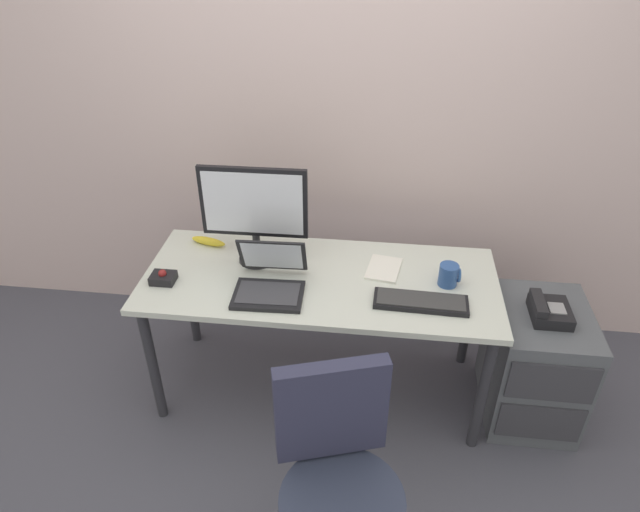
% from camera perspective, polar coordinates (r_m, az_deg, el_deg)
% --- Properties ---
extents(ground_plane, '(8.00, 8.00, 0.00)m').
position_cam_1_polar(ground_plane, '(3.10, -0.00, -12.96)').
color(ground_plane, '#494954').
extents(back_wall, '(6.00, 0.10, 2.80)m').
position_cam_1_polar(back_wall, '(2.96, 1.67, 16.81)').
color(back_wall, beige).
rests_on(back_wall, ground).
extents(desk, '(1.65, 0.69, 0.71)m').
position_cam_1_polar(desk, '(2.67, -0.00, -3.47)').
color(desk, silver).
rests_on(desk, ground).
extents(file_cabinet, '(0.42, 0.53, 0.61)m').
position_cam_1_polar(file_cabinet, '(2.97, 20.86, -10.11)').
color(file_cabinet, '#52565B').
rests_on(file_cabinet, ground).
extents(desk_phone, '(0.17, 0.20, 0.09)m').
position_cam_1_polar(desk_phone, '(2.74, 22.14, -5.15)').
color(desk_phone, black).
rests_on(desk_phone, file_cabinet).
extents(office_chair, '(0.52, 0.54, 0.92)m').
position_cam_1_polar(office_chair, '(2.19, 1.85, -23.10)').
color(office_chair, black).
rests_on(office_chair, ground).
extents(monitor_main, '(0.50, 0.18, 0.49)m').
position_cam_1_polar(monitor_main, '(2.62, -6.72, 4.84)').
color(monitor_main, '#262628').
rests_on(monitor_main, desk).
extents(keyboard, '(0.41, 0.15, 0.03)m').
position_cam_1_polar(keyboard, '(2.50, 10.16, -4.57)').
color(keyboard, black).
rests_on(keyboard, desk).
extents(laptop, '(0.32, 0.33, 0.22)m').
position_cam_1_polar(laptop, '(2.54, -5.10, -2.46)').
color(laptop, black).
rests_on(laptop, desk).
extents(trackball_mouse, '(0.11, 0.09, 0.07)m').
position_cam_1_polar(trackball_mouse, '(2.69, -15.60, -2.11)').
color(trackball_mouse, black).
rests_on(trackball_mouse, desk).
extents(coffee_mug, '(0.10, 0.09, 0.10)m').
position_cam_1_polar(coffee_mug, '(2.62, 12.92, -1.89)').
color(coffee_mug, '#2C508E').
rests_on(coffee_mug, desk).
extents(paper_notepad, '(0.18, 0.23, 0.01)m').
position_cam_1_polar(paper_notepad, '(2.70, 6.47, -1.28)').
color(paper_notepad, white).
rests_on(paper_notepad, desk).
extents(banana, '(0.20, 0.09, 0.04)m').
position_cam_1_polar(banana, '(2.92, -11.23, 1.48)').
color(banana, yellow).
rests_on(banana, desk).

